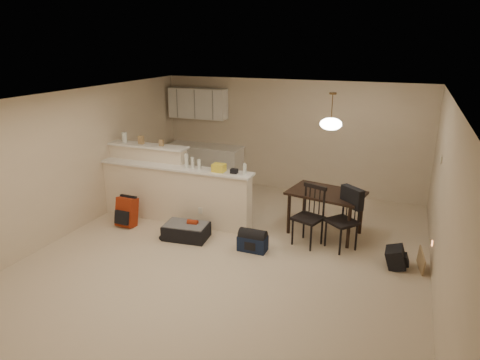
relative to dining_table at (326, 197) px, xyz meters
The scene contains 23 objects.
room 1.95m from the dining_table, 131.98° to the right, with size 7.00×7.02×2.50m.
breakfast_bar 3.03m from the dining_table, behind, with size 3.08×0.58×1.39m.
upper_cabinets 4.13m from the dining_table, 150.71° to the left, with size 1.40×0.34×0.70m, color white.
kitchen_counter 3.72m from the dining_table, 150.95° to the left, with size 1.80×0.60×0.90m, color white.
thermostat 1.92m from the dining_table, ahead, with size 0.02×0.12×0.12m, color beige.
jar 4.04m from the dining_table, behind, with size 0.10×0.10×0.20m, color silver.
cereal_box 3.66m from the dining_table, behind, with size 0.10×0.07×0.16m, color #A07E52.
small_box 3.22m from the dining_table, behind, with size 0.08×0.06×0.12m, color #A07E52.
bottle_a 2.57m from the dining_table, 168.87° to the right, with size 0.07×0.07×0.26m, color silver.
bottle_b 2.32m from the dining_table, 167.63° to the right, with size 0.06×0.06×0.18m, color silver.
bag_lump 1.95m from the dining_table, 165.09° to the right, with size 0.22×0.18×0.14m, color #A07E52.
pouch 1.67m from the dining_table, 162.44° to the right, with size 0.12×0.10×0.08m, color #A07E52.
extra_item_x 1.51m from the dining_table, 160.05° to the right, with size 0.06×0.06×0.19m, color silver.
extra_item_y 2.45m from the dining_table, 168.31° to the right, with size 0.05×0.05×0.21m, color silver.
dining_table is the anchor object (origin of this frame).
pendant_lamp 1.30m from the dining_table, 135.00° to the right, with size 0.36×0.36×0.62m.
dining_chair_near 0.61m from the dining_table, 108.71° to the right, with size 0.45×0.42×1.02m, color black, non-canonical shape.
dining_chair_far 0.63m from the dining_table, 53.12° to the right, with size 0.45×0.42×1.02m, color black, non-canonical shape.
suitcase 2.51m from the dining_table, 153.68° to the right, with size 0.75×0.49×0.25m, color black.
red_backpack 3.65m from the dining_table, 163.87° to the right, with size 0.36×0.22×0.54m, color #982A11.
navy_duffel 1.56m from the dining_table, 131.41° to the right, with size 0.47×0.26×0.26m, color #111B35.
black_daypack 1.58m from the dining_table, 32.58° to the right, with size 0.35×0.25×0.31m, color black.
cardboard_sheet 1.86m from the dining_table, 25.99° to the right, with size 0.40×0.02×0.31m, color #A07E52.
Camera 1 is at (2.43, -5.68, 3.28)m, focal length 32.00 mm.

